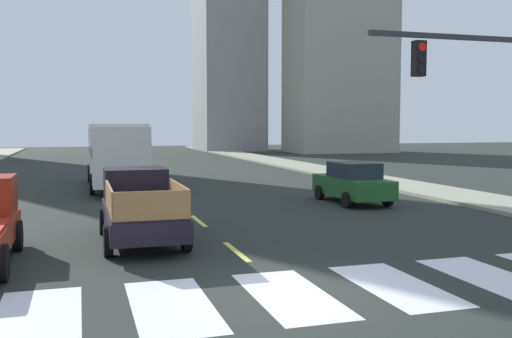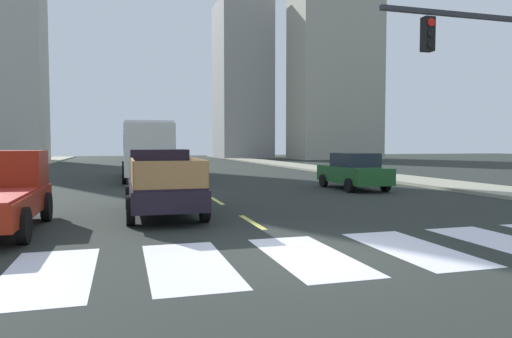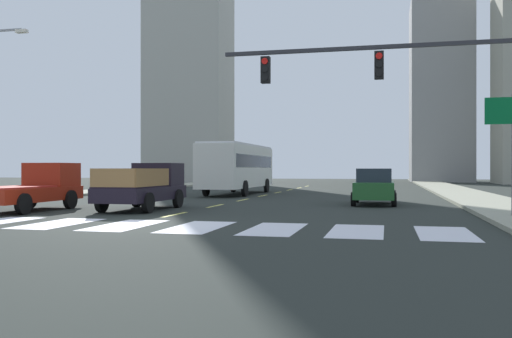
% 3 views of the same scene
% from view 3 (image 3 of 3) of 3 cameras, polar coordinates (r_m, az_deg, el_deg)
% --- Properties ---
extents(ground_plane, '(160.00, 160.00, 0.00)m').
position_cam_3_polar(ground_plane, '(17.26, -13.26, -5.65)').
color(ground_plane, '#252B27').
extents(sidewalk_right, '(3.41, 110.00, 0.15)m').
position_cam_3_polar(sidewalk_right, '(33.75, 21.57, -2.75)').
color(sidewalk_right, gray).
rests_on(sidewalk_right, ground).
extents(sidewalk_left, '(3.41, 110.00, 0.15)m').
position_cam_3_polar(sidewalk_left, '(39.04, -17.89, -2.38)').
color(sidewalk_left, gray).
rests_on(sidewalk_left, ground).
extents(crosswalk_stripe_3, '(1.44, 3.48, 0.01)m').
position_cam_3_polar(crosswalk_stripe_3, '(18.39, -19.69, -5.29)').
color(crosswalk_stripe_3, silver).
rests_on(crosswalk_stripe_3, ground).
extents(crosswalk_stripe_4, '(1.44, 3.48, 0.01)m').
position_cam_3_polar(crosswalk_stripe_4, '(17.26, -13.26, -5.64)').
color(crosswalk_stripe_4, silver).
rests_on(crosswalk_stripe_4, ground).
extents(crosswalk_stripe_5, '(1.44, 3.48, 0.01)m').
position_cam_3_polar(crosswalk_stripe_5, '(16.37, -6.02, -5.95)').
color(crosswalk_stripe_5, silver).
rests_on(crosswalk_stripe_5, ground).
extents(crosswalk_stripe_6, '(1.44, 3.48, 0.01)m').
position_cam_3_polar(crosswalk_stripe_6, '(15.76, 1.92, -6.18)').
color(crosswalk_stripe_6, silver).
rests_on(crosswalk_stripe_6, ground).
extents(crosswalk_stripe_7, '(1.44, 3.48, 0.01)m').
position_cam_3_polar(crosswalk_stripe_7, '(15.47, 10.32, -6.29)').
color(crosswalk_stripe_7, silver).
rests_on(crosswalk_stripe_7, ground).
extents(crosswalk_stripe_8, '(1.44, 3.48, 0.01)m').
position_cam_3_polar(crosswalk_stripe_8, '(15.52, 18.85, -6.27)').
color(crosswalk_stripe_8, silver).
rests_on(crosswalk_stripe_8, ground).
extents(lane_dash_0, '(0.16, 2.40, 0.01)m').
position_cam_3_polar(lane_dash_0, '(20.90, -8.33, -4.65)').
color(lane_dash_0, '#D8D155').
rests_on(lane_dash_0, ground).
extents(lane_dash_1, '(0.16, 2.40, 0.01)m').
position_cam_3_polar(lane_dash_1, '(25.60, -4.19, -3.80)').
color(lane_dash_1, '#D8D155').
rests_on(lane_dash_1, ground).
extents(lane_dash_2, '(0.16, 2.40, 0.01)m').
position_cam_3_polar(lane_dash_2, '(30.39, -1.35, -3.19)').
color(lane_dash_2, '#D8D155').
rests_on(lane_dash_2, ground).
extents(lane_dash_3, '(0.16, 2.40, 0.01)m').
position_cam_3_polar(lane_dash_3, '(35.25, 0.71, -2.75)').
color(lane_dash_3, '#D8D155').
rests_on(lane_dash_3, ground).
extents(lane_dash_4, '(0.16, 2.40, 0.01)m').
position_cam_3_polar(lane_dash_4, '(40.14, 2.27, -2.42)').
color(lane_dash_4, '#D8D155').
rests_on(lane_dash_4, ground).
extents(lane_dash_5, '(0.16, 2.40, 0.01)m').
position_cam_3_polar(lane_dash_5, '(45.05, 3.49, -2.15)').
color(lane_dash_5, '#D8D155').
rests_on(lane_dash_5, ground).
extents(lane_dash_6, '(0.16, 2.40, 0.01)m').
position_cam_3_polar(lane_dash_6, '(49.98, 4.46, -1.94)').
color(lane_dash_6, '#D8D155').
rests_on(lane_dash_6, ground).
extents(lane_dash_7, '(0.16, 2.40, 0.01)m').
position_cam_3_polar(lane_dash_7, '(54.93, 5.27, -1.76)').
color(lane_dash_7, '#D8D155').
rests_on(lane_dash_7, ground).
extents(pickup_stakebed, '(2.18, 5.20, 1.96)m').
position_cam_3_polar(pickup_stakebed, '(23.89, -11.20, -1.83)').
color(pickup_stakebed, black).
rests_on(pickup_stakebed, ground).
extents(pickup_dark, '(2.18, 5.20, 1.96)m').
position_cam_3_polar(pickup_dark, '(24.52, -21.81, -1.82)').
color(pickup_dark, maroon).
rests_on(pickup_dark, ground).
extents(city_bus, '(2.72, 10.80, 3.32)m').
position_cam_3_polar(city_bus, '(37.24, -1.88, 0.40)').
color(city_bus, silver).
rests_on(city_bus, ground).
extents(sedan_far, '(2.02, 4.40, 1.72)m').
position_cam_3_polar(sedan_far, '(26.96, 12.06, -1.78)').
color(sedan_far, '#215726').
rests_on(sedan_far, ground).
extents(traffic_signal_gantry, '(8.91, 0.27, 6.00)m').
position_cam_3_polar(traffic_signal_gantry, '(17.41, 16.28, 8.25)').
color(traffic_signal_gantry, '#2D2D33').
rests_on(traffic_signal_gantry, ground).
extents(direction_sign_green, '(1.70, 0.12, 4.20)m').
position_cam_3_polar(direction_sign_green, '(20.39, 24.87, 3.75)').
color(direction_sign_green, slate).
rests_on(direction_sign_green, ground).
extents(tower_tall_centre, '(10.25, 7.17, 43.74)m').
position_cam_3_polar(tower_tall_centre, '(75.23, -6.90, 15.56)').
color(tower_tall_centre, '#AAA99D').
rests_on(tower_tall_centre, ground).
extents(block_mid_right, '(7.71, 9.42, 23.94)m').
position_cam_3_polar(block_mid_right, '(78.60, 18.41, 7.52)').
color(block_mid_right, gray).
rests_on(block_mid_right, ground).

